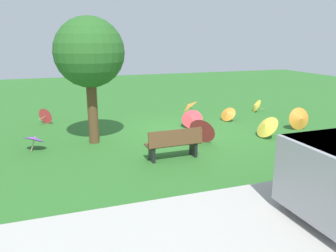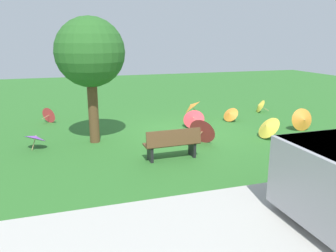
# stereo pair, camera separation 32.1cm
# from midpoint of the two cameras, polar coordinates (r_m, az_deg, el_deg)

# --- Properties ---
(ground) EXTENTS (40.00, 40.00, 0.00)m
(ground) POSITION_cam_midpoint_polar(r_m,az_deg,el_deg) (12.33, 1.64, -1.12)
(ground) COLOR #2D6B28
(road_strip) EXTENTS (40.00, 4.10, 0.01)m
(road_strip) POSITION_cam_midpoint_polar(r_m,az_deg,el_deg) (6.91, 22.95, -15.61)
(road_strip) COLOR #B2AFA8
(road_strip) RESTS_ON ground
(park_bench) EXTENTS (1.61, 0.53, 0.90)m
(park_bench) POSITION_cam_midpoint_polar(r_m,az_deg,el_deg) (9.53, 0.06, -2.98)
(park_bench) COLOR brown
(park_bench) RESTS_ON ground
(shade_tree) EXTENTS (2.19, 2.19, 4.03)m
(shade_tree) POSITION_cam_midpoint_polar(r_m,az_deg,el_deg) (10.98, -14.01, 11.83)
(shade_tree) COLOR brown
(shade_tree) RESTS_ON ground
(parasol_red_0) EXTENTS (0.64, 0.65, 0.66)m
(parasol_red_0) POSITION_cam_midpoint_polar(r_m,az_deg,el_deg) (14.49, -20.50, 1.67)
(parasol_red_0) COLOR tan
(parasol_red_0) RESTS_ON ground
(parasol_red_1) EXTENTS (1.02, 0.96, 0.72)m
(parasol_red_1) POSITION_cam_midpoint_polar(r_m,az_deg,el_deg) (12.96, 3.38, 1.32)
(parasol_red_1) COLOR tan
(parasol_red_1) RESTS_ON ground
(parasol_orange_0) EXTENTS (0.76, 0.82, 0.61)m
(parasol_orange_0) POSITION_cam_midpoint_polar(r_m,az_deg,el_deg) (14.17, 9.41, 2.10)
(parasol_orange_0) COLOR tan
(parasol_orange_0) RESTS_ON ground
(parasol_purple_0) EXTENTS (0.91, 0.91, 0.56)m
(parasol_purple_0) POSITION_cam_midpoint_polar(r_m,az_deg,el_deg) (11.17, -22.43, -1.97)
(parasol_purple_0) COLOR tan
(parasol_purple_0) RESTS_ON ground
(parasol_red_2) EXTENTS (0.96, 0.99, 0.90)m
(parasol_red_2) POSITION_cam_midpoint_polar(r_m,az_deg,el_deg) (11.07, 5.13, -0.62)
(parasol_red_2) COLOR tan
(parasol_red_2) RESTS_ON ground
(parasol_yellow_0) EXTENTS (0.73, 0.73, 0.62)m
(parasol_yellow_0) POSITION_cam_midpoint_polar(r_m,az_deg,el_deg) (16.25, 14.03, 3.44)
(parasol_yellow_0) COLOR tan
(parasol_yellow_0) RESTS_ON ground
(parasol_yellow_2) EXTENTS (0.86, 0.89, 0.79)m
(parasol_yellow_2) POSITION_cam_midpoint_polar(r_m,az_deg,el_deg) (12.06, 15.54, 0.01)
(parasol_yellow_2) COLOR tan
(parasol_yellow_2) RESTS_ON ground
(parasol_orange_2) EXTENTS (0.86, 0.80, 0.86)m
(parasol_orange_2) POSITION_cam_midpoint_polar(r_m,az_deg,el_deg) (13.48, 20.85, 1.15)
(parasol_orange_2) COLOR tan
(parasol_orange_2) RESTS_ON ground
(parasol_orange_3) EXTENTS (1.09, 1.11, 0.82)m
(parasol_orange_3) POSITION_cam_midpoint_polar(r_m,az_deg,el_deg) (14.76, 2.95, 3.44)
(parasol_orange_3) COLOR tan
(parasol_orange_3) RESTS_ON ground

